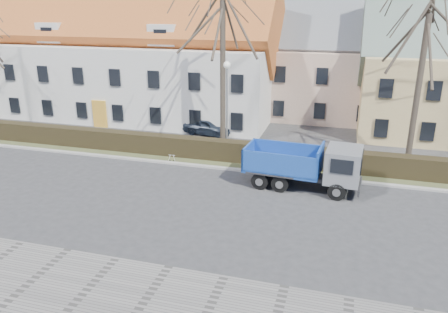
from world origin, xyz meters
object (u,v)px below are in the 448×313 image
(streetlight, at_px, (227,110))
(parked_car_a, at_px, (208,126))
(cart_frame, at_px, (169,158))
(dump_truck, at_px, (298,165))

(streetlight, bearing_deg, parked_car_a, 122.22)
(streetlight, relative_size, parked_car_a, 1.65)
(streetlight, bearing_deg, cart_frame, -146.33)
(dump_truck, distance_m, parked_car_a, 11.32)
(cart_frame, relative_size, parked_car_a, 0.16)
(dump_truck, relative_size, streetlight, 1.04)
(streetlight, height_order, cart_frame, streetlight)
(dump_truck, height_order, streetlight, streetlight)
(dump_truck, bearing_deg, streetlight, 146.76)
(parked_car_a, bearing_deg, dump_truck, -127.75)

